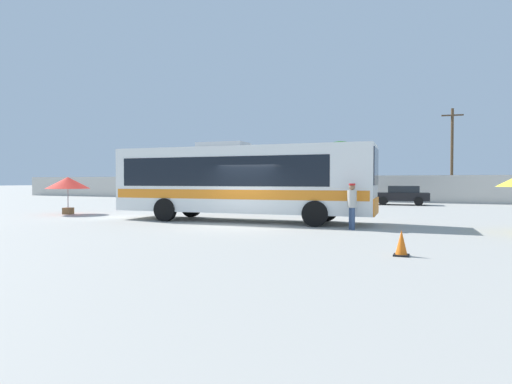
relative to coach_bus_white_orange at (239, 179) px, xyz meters
name	(u,v)px	position (x,y,z in m)	size (l,w,h in m)	color
ground_plane	(309,210)	(0.92, 8.11, -1.90)	(300.00, 300.00, 0.00)	#A3A099
perimeter_wall	(350,188)	(0.92, 20.71, -0.76)	(80.00, 0.30, 2.29)	beige
coach_bus_white_orange	(239,179)	(0.00, 0.00, 0.00)	(11.90, 3.36, 3.56)	white
attendant_by_bus_door	(352,203)	(5.37, -1.37, -0.92)	(0.48, 0.48, 1.73)	#33476B
vendor_umbrella_near_gate_red	(68,183)	(-10.28, -0.19, -0.22)	(2.31, 2.31, 2.04)	gray
parked_car_leftmost_silver	(244,193)	(-7.39, 16.30, -1.14)	(4.35, 2.00, 1.42)	#B7BABF
parked_car_second_maroon	(305,194)	(-1.90, 16.39, -1.13)	(4.36, 2.16, 1.44)	maroon
parked_car_third_black	(402,195)	(5.64, 16.72, -1.14)	(4.16, 2.18, 1.44)	black
utility_pole_near	(452,153)	(9.23, 24.16, 2.39)	(1.80, 0.34, 8.22)	#4C3823
roadside_tree_left	(246,163)	(-11.43, 25.36, 1.93)	(3.61, 3.61, 5.38)	brown
roadside_tree_midleft	(340,161)	(-1.02, 25.57, 1.94)	(4.67, 4.67, 5.84)	brown
traffic_cone_on_apron	(401,243)	(7.55, -6.51, -1.60)	(0.36, 0.36, 0.64)	black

